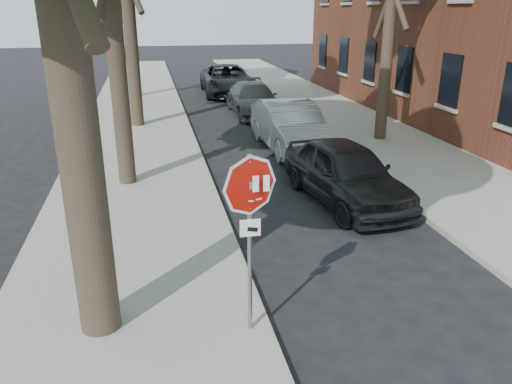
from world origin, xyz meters
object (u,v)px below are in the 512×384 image
at_px(car_d, 228,80).
at_px(car_b, 291,127).
at_px(stop_sign, 250,212).
at_px(car_a, 346,173).
at_px(car_c, 253,99).

bearing_deg(car_d, car_b, -86.94).
height_order(stop_sign, car_b, stop_sign).
xyz_separation_m(car_a, car_c, (0.00, 10.94, -0.06)).
bearing_deg(car_b, stop_sign, -110.31).
xyz_separation_m(car_a, car_b, (0.00, 4.86, 0.04)).
bearing_deg(stop_sign, car_c, 78.14).
bearing_deg(car_c, car_b, -90.11).
relative_size(car_a, car_d, 0.76).
relative_size(car_a, car_c, 0.93).
bearing_deg(car_a, stop_sign, -131.64).
relative_size(stop_sign, car_b, 0.55).
xyz_separation_m(stop_sign, car_a, (3.30, 4.77, -1.21)).
distance_m(stop_sign, car_a, 5.92).
distance_m(stop_sign, car_d, 21.45).
distance_m(car_a, car_b, 4.86).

